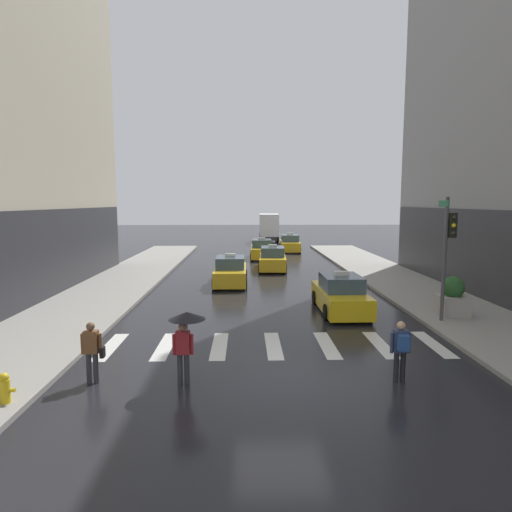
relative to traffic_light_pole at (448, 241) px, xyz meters
name	(u,v)px	position (x,y,z in m)	size (l,w,h in m)	color
ground_plane	(281,382)	(-6.85, -5.40, -3.26)	(160.00, 160.00, 0.00)	black
crosswalk_markings	(273,345)	(-6.85, -2.40, -3.25)	(11.30, 2.80, 0.01)	silver
traffic_light_pole	(448,241)	(0.00, 0.00, 0.00)	(0.44, 0.84, 4.80)	#47474C
taxi_lead	(340,295)	(-3.64, 2.02, -2.53)	(1.97, 4.56, 1.80)	yellow
taxi_second	(230,272)	(-8.64, 8.57, -2.53)	(1.95, 4.55, 1.80)	gold
taxi_third	(273,259)	(-5.85, 14.02, -2.53)	(2.12, 4.63, 1.80)	gold
taxi_fourth	(262,250)	(-6.37, 20.19, -2.53)	(2.02, 4.58, 1.80)	gold
taxi_fifth	(290,244)	(-3.46, 25.40, -2.53)	(2.04, 4.59, 1.80)	gold
box_truck	(269,226)	(-4.94, 35.79, -1.41)	(2.47, 7.61, 3.35)	#2D2D2D
pedestrian_with_umbrella	(185,328)	(-9.34, -5.43, -1.74)	(0.96, 0.96, 1.94)	#333338
pedestrian_with_backpack	(401,347)	(-3.69, -5.47, -2.29)	(0.55, 0.43, 1.65)	black
pedestrian_with_handbag	(92,349)	(-11.81, -5.31, -2.32)	(0.60, 0.24, 1.65)	#333338
fire_hydrant	(5,388)	(-13.33, -6.74, -2.75)	(0.48, 0.24, 0.72)	gold
planter_near_corner	(452,298)	(0.70, 0.81, -2.38)	(1.10, 1.10, 1.60)	#A8A399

